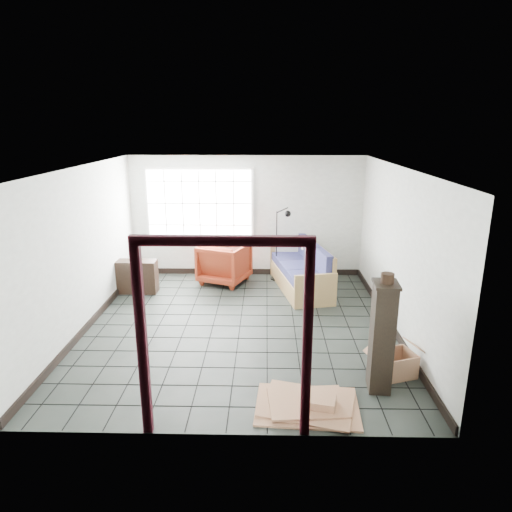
{
  "coord_description": "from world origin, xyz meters",
  "views": [
    {
      "loc": [
        0.42,
        -6.93,
        3.23
      ],
      "look_at": [
        0.26,
        0.3,
        1.13
      ],
      "focal_mm": 32.0,
      "sensor_mm": 36.0,
      "label": 1
    }
  ],
  "objects_px": {
    "armchair": "(225,261)",
    "tall_shelf": "(382,336)",
    "side_table": "(310,262)",
    "futon_sofa": "(303,272)"
  },
  "relations": [
    {
      "from": "futon_sofa",
      "to": "tall_shelf",
      "type": "xyz_separation_m",
      "value": [
        0.67,
        -3.65,
        0.38
      ]
    },
    {
      "from": "futon_sofa",
      "to": "armchair",
      "type": "distance_m",
      "value": 1.66
    },
    {
      "from": "side_table",
      "to": "futon_sofa",
      "type": "bearing_deg",
      "value": -108.98
    },
    {
      "from": "armchair",
      "to": "side_table",
      "type": "bearing_deg",
      "value": -151.12
    },
    {
      "from": "tall_shelf",
      "to": "armchair",
      "type": "bearing_deg",
      "value": 124.57
    },
    {
      "from": "armchair",
      "to": "tall_shelf",
      "type": "height_order",
      "value": "tall_shelf"
    },
    {
      "from": "futon_sofa",
      "to": "side_table",
      "type": "xyz_separation_m",
      "value": [
        0.19,
        0.55,
        0.06
      ]
    },
    {
      "from": "futon_sofa",
      "to": "side_table",
      "type": "relative_size",
      "value": 4.38
    },
    {
      "from": "armchair",
      "to": "side_table",
      "type": "distance_m",
      "value": 1.83
    },
    {
      "from": "futon_sofa",
      "to": "tall_shelf",
      "type": "height_order",
      "value": "tall_shelf"
    }
  ]
}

